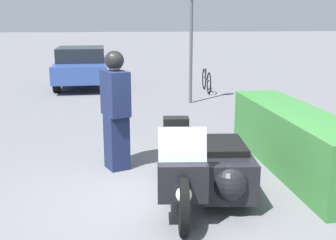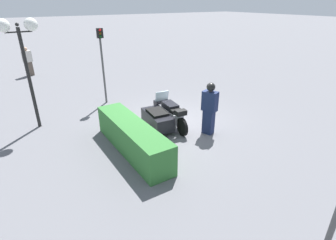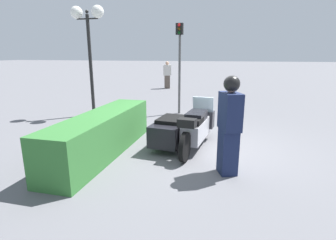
% 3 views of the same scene
% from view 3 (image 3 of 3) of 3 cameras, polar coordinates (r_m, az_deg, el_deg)
% --- Properties ---
extents(ground_plane, '(160.00, 160.00, 0.00)m').
position_cam_3_polar(ground_plane, '(6.59, 8.02, -5.93)').
color(ground_plane, slate).
extents(police_motorcycle, '(2.55, 1.40, 1.16)m').
position_cam_3_polar(police_motorcycle, '(6.54, 3.38, -1.68)').
color(police_motorcycle, black).
rests_on(police_motorcycle, ground).
extents(officer_rider, '(0.59, 0.48, 1.88)m').
position_cam_3_polar(officer_rider, '(5.00, 13.23, -0.77)').
color(officer_rider, '#192347').
rests_on(officer_rider, ground).
extents(hedge_bush_curbside, '(3.80, 0.85, 0.95)m').
position_cam_3_polar(hedge_bush_curbside, '(6.19, -14.10, -2.94)').
color(hedge_bush_curbside, '#337033').
rests_on(hedge_bush_curbside, ground).
extents(twin_lamp_post, '(0.43, 1.25, 3.87)m').
position_cam_3_polar(twin_lamp_post, '(10.14, -17.05, 19.03)').
color(twin_lamp_post, black).
rests_on(twin_lamp_post, ground).
extents(traffic_light_near, '(0.23, 0.27, 3.33)m').
position_cam_3_polar(traffic_light_near, '(9.97, 2.52, 13.84)').
color(traffic_light_near, '#4C4C4C').
rests_on(traffic_light_near, ground).
extents(pedestrian_bystander, '(0.45, 0.57, 1.78)m').
position_cam_3_polar(pedestrian_bystander, '(17.67, -0.17, 9.77)').
color(pedestrian_bystander, brown).
rests_on(pedestrian_bystander, ground).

